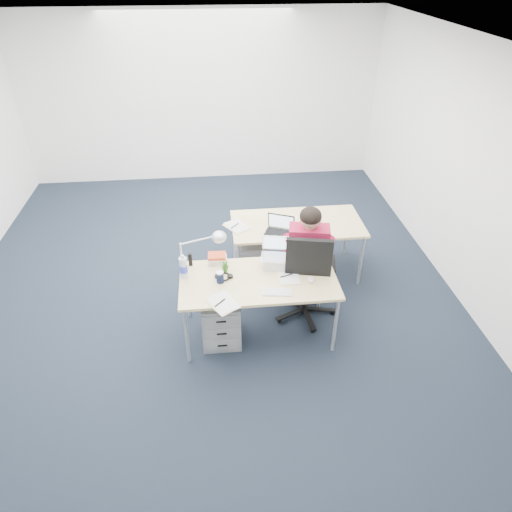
# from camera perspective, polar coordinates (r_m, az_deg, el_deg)

# --- Properties ---
(floor) EXTENTS (7.00, 7.00, 0.00)m
(floor) POSITION_cam_1_polar(r_m,az_deg,el_deg) (5.64, -5.85, -4.83)
(floor) COLOR black
(floor) RESTS_ON ground
(room) EXTENTS (6.02, 7.02, 2.80)m
(room) POSITION_cam_1_polar(r_m,az_deg,el_deg) (4.75, -7.06, 11.44)
(room) COLOR white
(room) RESTS_ON ground
(desk_near) EXTENTS (1.60, 0.80, 0.73)m
(desk_near) POSITION_cam_1_polar(r_m,az_deg,el_deg) (4.67, 0.31, -3.37)
(desk_near) COLOR #DCC17F
(desk_near) RESTS_ON ground
(desk_far) EXTENTS (1.60, 0.80, 0.73)m
(desk_far) POSITION_cam_1_polar(r_m,az_deg,el_deg) (5.65, 5.15, 3.75)
(desk_far) COLOR #DCC17F
(desk_far) RESTS_ON ground
(office_chair) EXTENTS (0.86, 0.86, 1.15)m
(office_chair) POSITION_cam_1_polar(r_m,az_deg,el_deg) (5.16, 6.20, -4.49)
(office_chair) COLOR black
(office_chair) RESTS_ON ground
(seated_person) EXTENTS (0.49, 0.78, 1.36)m
(seated_person) POSITION_cam_1_polar(r_m,az_deg,el_deg) (5.10, 6.38, -0.00)
(seated_person) COLOR maroon
(seated_person) RESTS_ON ground
(drawer_pedestal_near) EXTENTS (0.40, 0.50, 0.55)m
(drawer_pedestal_near) POSITION_cam_1_polar(r_m,az_deg,el_deg) (4.89, -4.42, -7.65)
(drawer_pedestal_near) COLOR #9DA0A2
(drawer_pedestal_near) RESTS_ON ground
(drawer_pedestal_far) EXTENTS (0.40, 0.50, 0.55)m
(drawer_pedestal_far) POSITION_cam_1_polar(r_m,az_deg,el_deg) (5.76, -0.68, -0.21)
(drawer_pedestal_far) COLOR #9DA0A2
(drawer_pedestal_far) RESTS_ON ground
(silver_laptop) EXTENTS (0.33, 0.29, 0.31)m
(silver_laptop) POSITION_cam_1_polar(r_m,az_deg,el_deg) (4.74, 2.42, 0.23)
(silver_laptop) COLOR silver
(silver_laptop) RESTS_ON desk_near
(wireless_keyboard) EXTENTS (0.30, 0.16, 0.01)m
(wireless_keyboard) POSITION_cam_1_polar(r_m,az_deg,el_deg) (4.47, 2.68, -4.52)
(wireless_keyboard) COLOR white
(wireless_keyboard) RESTS_ON desk_near
(computer_mouse) EXTENTS (0.07, 0.11, 0.04)m
(computer_mouse) POSITION_cam_1_polar(r_m,az_deg,el_deg) (4.64, 6.84, -2.95)
(computer_mouse) COLOR white
(computer_mouse) RESTS_ON desk_near
(headphones) EXTENTS (0.21, 0.17, 0.03)m
(headphones) POSITION_cam_1_polar(r_m,az_deg,el_deg) (4.67, -4.04, -2.53)
(headphones) COLOR black
(headphones) RESTS_ON desk_near
(can_koozie) EXTENTS (0.08, 0.08, 0.12)m
(can_koozie) POSITION_cam_1_polar(r_m,az_deg,el_deg) (4.58, -4.52, -2.64)
(can_koozie) COLOR #121A38
(can_koozie) RESTS_ON desk_near
(water_bottle) EXTENTS (0.10, 0.10, 0.26)m
(water_bottle) POSITION_cam_1_polar(r_m,az_deg,el_deg) (4.66, -9.06, -1.27)
(water_bottle) COLOR silver
(water_bottle) RESTS_ON desk_near
(bear_figurine) EXTENTS (0.08, 0.06, 0.13)m
(bear_figurine) POSITION_cam_1_polar(r_m,az_deg,el_deg) (4.73, -3.88, -1.28)
(bear_figurine) COLOR #216A1C
(bear_figurine) RESTS_ON desk_near
(book_stack) EXTENTS (0.24, 0.21, 0.09)m
(book_stack) POSITION_cam_1_polar(r_m,az_deg,el_deg) (4.88, -4.85, -0.30)
(book_stack) COLOR silver
(book_stack) RESTS_ON desk_near
(cordless_phone) EXTENTS (0.04, 0.03, 0.15)m
(cordless_phone) POSITION_cam_1_polar(r_m,az_deg,el_deg) (4.85, -8.21, -0.46)
(cordless_phone) COLOR black
(cordless_phone) RESTS_ON desk_near
(papers_left) EXTENTS (0.34, 0.37, 0.01)m
(papers_left) POSITION_cam_1_polar(r_m,az_deg,el_deg) (4.35, -4.27, -5.94)
(papers_left) COLOR #F2D28C
(papers_left) RESTS_ON desk_near
(papers_right) EXTENTS (0.21, 0.30, 0.01)m
(papers_right) POSITION_cam_1_polar(r_m,az_deg,el_deg) (4.69, 4.03, -2.54)
(papers_right) COLOR #F2D28C
(papers_right) RESTS_ON desk_near
(sunglasses) EXTENTS (0.12, 0.06, 0.03)m
(sunglasses) POSITION_cam_1_polar(r_m,az_deg,el_deg) (4.77, 5.73, -1.75)
(sunglasses) COLOR black
(sunglasses) RESTS_ON desk_near
(desk_lamp) EXTENTS (0.46, 0.26, 0.50)m
(desk_lamp) POSITION_cam_1_polar(r_m,az_deg,el_deg) (4.63, -7.49, 0.44)
(desk_lamp) COLOR silver
(desk_lamp) RESTS_ON desk_near
(dark_laptop) EXTENTS (0.42, 0.42, 0.24)m
(dark_laptop) POSITION_cam_1_polar(r_m,az_deg,el_deg) (5.31, 2.87, 3.76)
(dark_laptop) COLOR black
(dark_laptop) RESTS_ON desk_far
(far_cup) EXTENTS (0.07, 0.07, 0.09)m
(far_cup) POSITION_cam_1_polar(r_m,az_deg,el_deg) (5.64, 7.87, 4.57)
(far_cup) COLOR white
(far_cup) RESTS_ON desk_far
(far_papers) EXTENTS (0.33, 0.36, 0.01)m
(far_papers) POSITION_cam_1_polar(r_m,az_deg,el_deg) (5.52, -2.48, 3.70)
(far_papers) COLOR white
(far_papers) RESTS_ON desk_far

